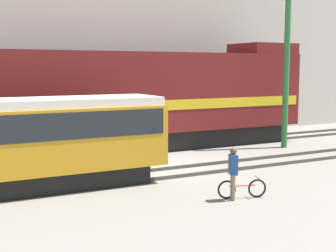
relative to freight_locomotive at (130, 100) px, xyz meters
name	(u,v)px	position (x,y,z in m)	size (l,w,h in m)	color
ground_plane	(158,165)	(-0.32, -3.74, -2.61)	(120.00, 120.00, 0.00)	gray
track_near	(178,172)	(-0.32, -5.59, -2.54)	(60.00, 1.51, 0.14)	#47423D
track_far	(125,150)	(-0.32, 0.00, -2.54)	(60.00, 1.51, 0.14)	#47423D
building_backdrop	(81,20)	(-0.32, 6.88, 4.54)	(47.92, 6.00, 14.29)	beige
freight_locomotive	(130,100)	(0.00, 0.00, 0.00)	(19.82, 3.04, 5.58)	black
streetcar	(21,139)	(-6.38, -5.59, -0.79)	(9.93, 2.54, 3.17)	black
bicycle	(242,189)	(-0.20, -9.71, -2.29)	(1.58, 0.65, 0.68)	black
person	(233,168)	(-0.59, -9.74, -1.57)	(0.32, 0.41, 1.70)	#8C7A5B
utility_pole_left	(287,56)	(7.64, -2.80, 2.22)	(0.31, 0.31, 9.64)	#2D7238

